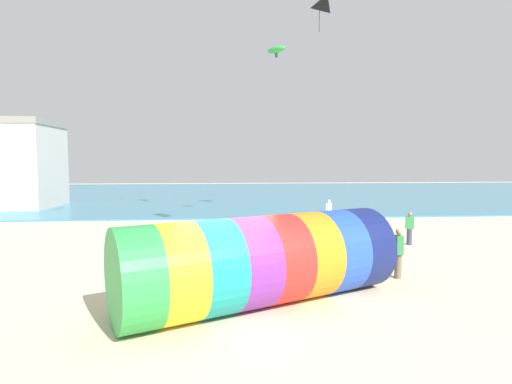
# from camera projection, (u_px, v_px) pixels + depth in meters

# --- Properties ---
(ground_plane) EXTENTS (120.00, 120.00, 0.00)m
(ground_plane) POSITION_uv_depth(u_px,v_px,m) (230.00, 314.00, 10.15)
(ground_plane) COLOR beige
(sea) EXTENTS (120.00, 40.00, 0.10)m
(sea) POSITION_uv_depth(u_px,v_px,m) (226.00, 194.00, 46.35)
(sea) COLOR teal
(sea) RESTS_ON ground
(giant_inflatable_tube) EXTENTS (8.03, 5.41, 2.42)m
(giant_inflatable_tube) POSITION_uv_depth(u_px,v_px,m) (263.00, 260.00, 10.79)
(giant_inflatable_tube) COLOR green
(giant_inflatable_tube) RESTS_ON ground
(kite_handler) EXTENTS (0.25, 0.38, 1.68)m
(kite_handler) POSITION_uv_depth(u_px,v_px,m) (398.00, 253.00, 13.22)
(kite_handler) COLOR #726651
(kite_handler) RESTS_ON ground
(kite_green_parafoil) EXTENTS (1.26, 1.34, 0.69)m
(kite_green_parafoil) POSITION_uv_depth(u_px,v_px,m) (276.00, 50.00, 23.40)
(kite_green_parafoil) COLOR green
(kite_black_delta) EXTENTS (1.63, 1.51, 2.27)m
(kite_black_delta) POSITION_uv_depth(u_px,v_px,m) (319.00, 6.00, 24.79)
(kite_black_delta) COLOR black
(bystander_near_water) EXTENTS (0.41, 0.32, 1.55)m
(bystander_near_water) POSITION_uv_depth(u_px,v_px,m) (410.00, 228.00, 18.51)
(bystander_near_water) COLOR #383D56
(bystander_near_water) RESTS_ON ground
(bystander_mid_beach) EXTENTS (0.41, 0.41, 1.55)m
(bystander_mid_beach) POSITION_uv_depth(u_px,v_px,m) (329.00, 212.00, 24.30)
(bystander_mid_beach) COLOR #383D56
(bystander_mid_beach) RESTS_ON ground
(promenade_building) EXTENTS (8.40, 6.16, 7.19)m
(promenade_building) POSITION_uv_depth(u_px,v_px,m) (2.00, 164.00, 32.52)
(promenade_building) COLOR beige
(promenade_building) RESTS_ON ground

